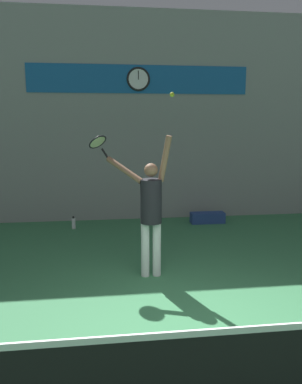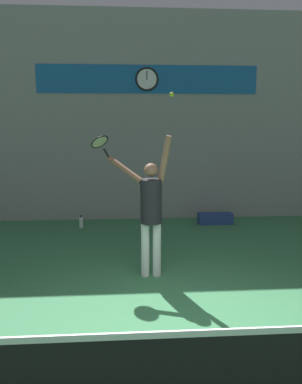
{
  "view_description": "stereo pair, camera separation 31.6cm",
  "coord_description": "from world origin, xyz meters",
  "px_view_note": "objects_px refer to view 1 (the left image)",
  "views": [
    {
      "loc": [
        -0.89,
        -3.42,
        2.39
      ],
      "look_at": [
        -0.18,
        2.14,
        1.35
      ],
      "focal_mm": 35.0,
      "sensor_mm": 36.0,
      "label": 1
    },
    {
      "loc": [
        -0.58,
        -3.45,
        2.39
      ],
      "look_at": [
        -0.18,
        2.14,
        1.35
      ],
      "focal_mm": 35.0,
      "sensor_mm": 36.0,
      "label": 2
    }
  ],
  "objects_px": {
    "tennis_ball": "(172,94)",
    "water_bottle": "(74,223)",
    "tennis_racket": "(98,143)",
    "tennis_player": "(150,207)",
    "scoreboard_clock": "(138,79)",
    "equipment_bag": "(207,218)"
  },
  "relations": [
    {
      "from": "tennis_ball",
      "to": "equipment_bag",
      "type": "relative_size",
      "value": 0.08
    },
    {
      "from": "tennis_ball",
      "to": "water_bottle",
      "type": "relative_size",
      "value": 0.23
    },
    {
      "from": "tennis_racket",
      "to": "scoreboard_clock",
      "type": "bearing_deg",
      "value": 72.67
    },
    {
      "from": "scoreboard_clock",
      "to": "water_bottle",
      "type": "xyz_separation_m",
      "value": [
        -1.57,
        -0.69,
        -3.27
      ]
    },
    {
      "from": "tennis_player",
      "to": "water_bottle",
      "type": "xyz_separation_m",
      "value": [
        -1.41,
        2.87,
        -0.98
      ]
    },
    {
      "from": "scoreboard_clock",
      "to": "tennis_player",
      "type": "bearing_deg",
      "value": -92.58
    },
    {
      "from": "scoreboard_clock",
      "to": "water_bottle",
      "type": "bearing_deg",
      "value": -156.26
    },
    {
      "from": "tennis_player",
      "to": "tennis_ball",
      "type": "xyz_separation_m",
      "value": [
        0.3,
        -0.11,
        1.68
      ]
    },
    {
      "from": "water_bottle",
      "to": "equipment_bag",
      "type": "height_order",
      "value": "water_bottle"
    },
    {
      "from": "water_bottle",
      "to": "equipment_bag",
      "type": "relative_size",
      "value": 0.35
    },
    {
      "from": "equipment_bag",
      "to": "water_bottle",
      "type": "bearing_deg",
      "value": -177.94
    },
    {
      "from": "scoreboard_clock",
      "to": "tennis_racket",
      "type": "xyz_separation_m",
      "value": [
        -0.94,
        -3.01,
        -1.34
      ]
    },
    {
      "from": "scoreboard_clock",
      "to": "equipment_bag",
      "type": "xyz_separation_m",
      "value": [
        1.61,
        -0.58,
        -3.28
      ]
    },
    {
      "from": "tennis_player",
      "to": "tennis_ball",
      "type": "bearing_deg",
      "value": -20.27
    },
    {
      "from": "scoreboard_clock",
      "to": "tennis_racket",
      "type": "height_order",
      "value": "scoreboard_clock"
    },
    {
      "from": "tennis_player",
      "to": "water_bottle",
      "type": "relative_size",
      "value": 7.67
    },
    {
      "from": "water_bottle",
      "to": "tennis_player",
      "type": "bearing_deg",
      "value": -63.75
    },
    {
      "from": "scoreboard_clock",
      "to": "tennis_ball",
      "type": "relative_size",
      "value": 8.22
    },
    {
      "from": "scoreboard_clock",
      "to": "tennis_ball",
      "type": "bearing_deg",
      "value": -87.8
    },
    {
      "from": "water_bottle",
      "to": "tennis_ball",
      "type": "bearing_deg",
      "value": -60.07
    },
    {
      "from": "tennis_racket",
      "to": "tennis_ball",
      "type": "relative_size",
      "value": 5.84
    },
    {
      "from": "tennis_racket",
      "to": "water_bottle",
      "type": "distance_m",
      "value": 3.09
    }
  ]
}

